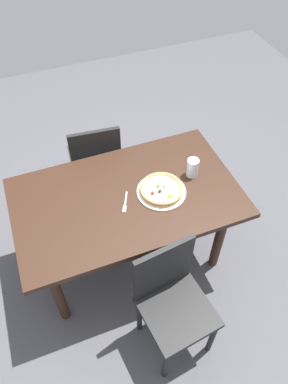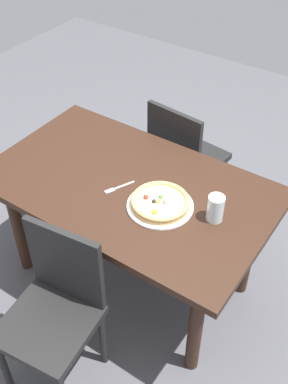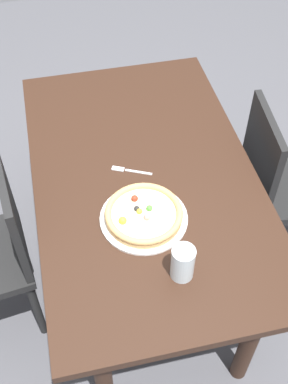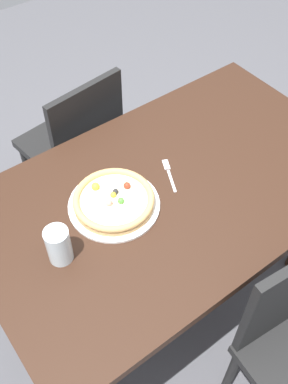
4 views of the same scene
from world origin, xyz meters
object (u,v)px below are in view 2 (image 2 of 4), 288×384
object	(u,v)px
pizza	(160,202)
dining_table	(129,199)
chair_far	(55,308)
fork	(117,188)
plate	(160,206)
chair_near	(184,157)
drinking_glass	(215,208)

from	to	relation	value
pizza	dining_table	bearing A→B (deg)	-13.22
chair_far	fork	bearing A→B (deg)	-89.52
plate	fork	world-z (taller)	plate
chair_near	plate	world-z (taller)	chair_near
fork	drinking_glass	bearing A→B (deg)	123.91
pizza	chair_near	bearing A→B (deg)	-69.09
chair_near	pizza	bearing A→B (deg)	-63.36
dining_table	pizza	size ratio (longest dim) A/B	5.16
chair_far	fork	world-z (taller)	chair_far
chair_near	pizza	xyz separation A→B (m)	(-0.27, 0.70, 0.29)
fork	drinking_glass	size ratio (longest dim) A/B	1.16
pizza	fork	size ratio (longest dim) A/B	1.82
plate	fork	bearing A→B (deg)	1.56
dining_table	fork	distance (m)	0.12
chair_far	pizza	bearing A→B (deg)	-113.20
chair_far	fork	distance (m)	0.65
fork	drinking_glass	distance (m)	0.52
pizza	drinking_glass	size ratio (longest dim) A/B	2.11
dining_table	pizza	world-z (taller)	pizza
plate	chair_far	bearing A→B (deg)	73.93
chair_near	plate	size ratio (longest dim) A/B	2.72
dining_table	chair_near	xyz separation A→B (m)	(0.05, -0.65, -0.16)
chair_near	drinking_glass	xyz separation A→B (m)	(-0.52, 0.63, 0.33)
chair_near	fork	xyz separation A→B (m)	(-0.02, 0.71, 0.26)
dining_table	drinking_glass	bearing A→B (deg)	-177.49
plate	drinking_glass	bearing A→B (deg)	-164.00
plate	pizza	xyz separation A→B (m)	(0.00, 0.00, 0.03)
plate	dining_table	bearing A→B (deg)	-13.07
dining_table	chair_near	world-z (taller)	chair_near
dining_table	chair_near	size ratio (longest dim) A/B	1.67
fork	dining_table	bearing A→B (deg)	178.73
chair_far	drinking_glass	bearing A→B (deg)	-129.50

